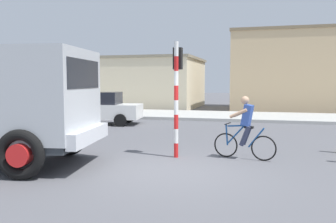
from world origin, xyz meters
TOP-DOWN VIEW (x-y plane):
  - ground_plane at (0.00, 0.00)m, footprint 120.00×120.00m
  - sidewalk_far at (0.00, 13.31)m, footprint 80.00×5.00m
  - cyclist at (1.49, 1.86)m, footprint 1.70×0.57m
  - traffic_light_pole at (-0.36, 1.65)m, footprint 0.24×0.43m
  - car_red_near at (-5.93, 8.18)m, footprint 4.19×2.27m
  - building_corner_left at (-9.25, 20.35)m, footprint 12.11×7.88m
  - building_mid_block at (3.28, 20.75)m, footprint 7.50×7.07m

SIDE VIEW (x-z plane):
  - ground_plane at x=0.00m, z-range 0.00..0.00m
  - sidewalk_far at x=0.00m, z-range 0.00..0.16m
  - car_red_near at x=-5.93m, z-range 0.02..1.62m
  - cyclist at x=1.49m, z-range 0.00..1.72m
  - building_corner_left at x=-9.25m, z-range 0.00..4.05m
  - traffic_light_pole at x=-0.36m, z-range 0.47..3.67m
  - building_mid_block at x=3.28m, z-range 0.00..5.82m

